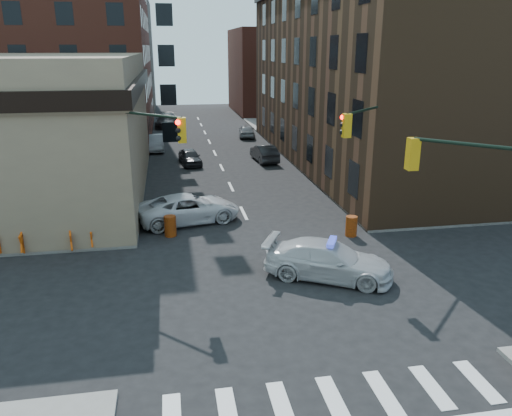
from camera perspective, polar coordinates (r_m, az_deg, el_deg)
name	(u,v)px	position (r m, az deg, el deg)	size (l,w,h in m)	color
ground	(280,289)	(20.73, 2.80, -9.28)	(140.00, 140.00, 0.00)	black
sidewalk_ne	(419,136)	(58.30, 18.11, 7.78)	(34.00, 54.50, 0.15)	gray
apartment_block	(21,21)	(59.75, -25.29, 18.76)	(25.00, 25.00, 24.00)	maroon
commercial_row_ne	(375,78)	(44.02, 13.40, 14.25)	(14.00, 34.00, 14.00)	#442D1B
filler_nw	(83,57)	(80.84, -19.18, 15.95)	(20.00, 18.00, 16.00)	brown
filler_ne	(287,71)	(78.18, 3.58, 15.36)	(16.00, 16.00, 12.00)	maroon
signal_pole_nw	(133,163)	(23.91, -13.83, 5.02)	(3.58, 3.67, 8.00)	black
signal_pole_ne	(371,154)	(25.88, 13.06, 6.04)	(3.67, 3.58, 8.00)	black
tree_ne_near	(299,116)	(45.87, 4.91, 10.38)	(3.00, 3.00, 4.85)	black
tree_ne_far	(279,107)	(53.59, 2.70, 11.51)	(3.00, 3.00, 4.85)	black
police_car	(328,260)	(21.61, 8.27, -5.93)	(2.22, 5.47, 1.59)	silver
pickup	(189,208)	(28.35, -7.69, -0.04)	(2.65, 5.75, 1.60)	silver
parked_car_wnear	(190,157)	(42.43, -7.56, 5.79)	(1.56, 3.87, 1.32)	black
parked_car_wfar	(155,143)	(48.96, -11.48, 7.30)	(1.56, 4.48, 1.48)	gray
parked_car_wdeep	(166,120)	(63.52, -10.22, 9.82)	(2.26, 5.56, 1.61)	black
parked_car_enear	(264,153)	(43.34, 0.96, 6.30)	(1.54, 4.43, 1.46)	black
parked_car_efar	(247,131)	(55.36, -1.06, 8.82)	(1.66, 4.12, 1.40)	gray
pedestrian_a	(122,207)	(28.81, -15.05, 0.14)	(0.60, 0.39, 1.64)	black
pedestrian_b	(56,210)	(29.14, -21.85, -0.17)	(0.88, 0.69, 1.82)	black
pedestrian_c	(42,220)	(27.43, -23.24, -1.25)	(1.16, 0.48, 1.98)	#1E242D
barrel_road	(351,226)	(26.58, 10.84, -2.05)	(0.60, 0.60, 1.07)	#C94009
barrel_bank	(170,226)	(26.46, -9.77, -2.04)	(0.61, 0.61, 1.10)	#DE480A
barricade_nw_a	(81,239)	(25.65, -19.36, -3.33)	(1.24, 0.62, 0.93)	#D04709
barricade_nw_b	(13,242)	(26.35, -26.04, -3.50)	(1.37, 0.68, 1.03)	#CC5009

